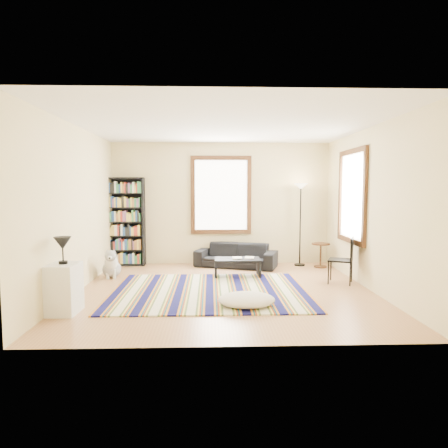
{
  "coord_description": "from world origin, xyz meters",
  "views": [
    {
      "loc": [
        -0.26,
        -6.77,
        1.74
      ],
      "look_at": [
        0.0,
        0.5,
        1.1
      ],
      "focal_mm": 32.0,
      "sensor_mm": 36.0,
      "label": 1
    }
  ],
  "objects_px": {
    "floor_lamp": "(300,225)",
    "bookshelf": "(125,222)",
    "dog": "(112,263)",
    "coffee_table": "(237,267)",
    "floor_cushion": "(246,300)",
    "white_cabinet": "(64,289)",
    "sofa": "(236,255)",
    "folding_chair": "(340,260)",
    "side_table": "(321,255)"
  },
  "relations": [
    {
      "from": "coffee_table",
      "to": "side_table",
      "type": "bearing_deg",
      "value": 24.32
    },
    {
      "from": "floor_cushion",
      "to": "floor_lamp",
      "type": "relative_size",
      "value": 0.46
    },
    {
      "from": "bookshelf",
      "to": "dog",
      "type": "relative_size",
      "value": 3.57
    },
    {
      "from": "floor_cushion",
      "to": "folding_chair",
      "type": "relative_size",
      "value": 0.99
    },
    {
      "from": "floor_lamp",
      "to": "folding_chair",
      "type": "relative_size",
      "value": 2.16
    },
    {
      "from": "floor_lamp",
      "to": "bookshelf",
      "type": "bearing_deg",
      "value": 177.55
    },
    {
      "from": "sofa",
      "to": "floor_lamp",
      "type": "distance_m",
      "value": 1.61
    },
    {
      "from": "floor_lamp",
      "to": "side_table",
      "type": "distance_m",
      "value": 0.81
    },
    {
      "from": "bookshelf",
      "to": "folding_chair",
      "type": "distance_m",
      "value": 4.78
    },
    {
      "from": "sofa",
      "to": "white_cabinet",
      "type": "relative_size",
      "value": 2.56
    },
    {
      "from": "floor_lamp",
      "to": "folding_chair",
      "type": "xyz_separation_m",
      "value": [
        0.36,
        -1.73,
        -0.5
      ]
    },
    {
      "from": "bookshelf",
      "to": "folding_chair",
      "type": "relative_size",
      "value": 2.33
    },
    {
      "from": "folding_chair",
      "to": "side_table",
      "type": "bearing_deg",
      "value": 111.97
    },
    {
      "from": "white_cabinet",
      "to": "side_table",
      "type": "bearing_deg",
      "value": 36.99
    },
    {
      "from": "sofa",
      "to": "floor_lamp",
      "type": "xyz_separation_m",
      "value": [
        1.46,
        0.1,
        0.67
      ]
    },
    {
      "from": "bookshelf",
      "to": "dog",
      "type": "distance_m",
      "value": 1.45
    },
    {
      "from": "floor_cushion",
      "to": "side_table",
      "type": "height_order",
      "value": "side_table"
    },
    {
      "from": "floor_cushion",
      "to": "white_cabinet",
      "type": "bearing_deg",
      "value": -175.42
    },
    {
      "from": "sofa",
      "to": "bookshelf",
      "type": "distance_m",
      "value": 2.64
    },
    {
      "from": "coffee_table",
      "to": "side_table",
      "type": "relative_size",
      "value": 1.67
    },
    {
      "from": "coffee_table",
      "to": "floor_cushion",
      "type": "distance_m",
      "value": 2.07
    },
    {
      "from": "floor_lamp",
      "to": "floor_cushion",
      "type": "bearing_deg",
      "value": -115.48
    },
    {
      "from": "sofa",
      "to": "bookshelf",
      "type": "bearing_deg",
      "value": -167.17
    },
    {
      "from": "side_table",
      "to": "folding_chair",
      "type": "distance_m",
      "value": 1.51
    },
    {
      "from": "side_table",
      "to": "coffee_table",
      "type": "bearing_deg",
      "value": -155.68
    },
    {
      "from": "sofa",
      "to": "floor_cushion",
      "type": "xyz_separation_m",
      "value": [
        -0.04,
        -3.06,
        -0.16
      ]
    },
    {
      "from": "side_table",
      "to": "dog",
      "type": "bearing_deg",
      "value": -168.96
    },
    {
      "from": "coffee_table",
      "to": "folding_chair",
      "type": "distance_m",
      "value": 1.98
    },
    {
      "from": "coffee_table",
      "to": "folding_chair",
      "type": "xyz_separation_m",
      "value": [
        1.86,
        -0.64,
        0.25
      ]
    },
    {
      "from": "bookshelf",
      "to": "white_cabinet",
      "type": "distance_m",
      "value": 3.6
    },
    {
      "from": "floor_cushion",
      "to": "floor_lamp",
      "type": "distance_m",
      "value": 3.59
    },
    {
      "from": "white_cabinet",
      "to": "sofa",
      "type": "bearing_deg",
      "value": 53.33
    },
    {
      "from": "bookshelf",
      "to": "dog",
      "type": "height_order",
      "value": "bookshelf"
    },
    {
      "from": "floor_lamp",
      "to": "white_cabinet",
      "type": "distance_m",
      "value": 5.32
    },
    {
      "from": "sofa",
      "to": "folding_chair",
      "type": "bearing_deg",
      "value": -22.74
    },
    {
      "from": "folding_chair",
      "to": "dog",
      "type": "relative_size",
      "value": 1.53
    },
    {
      "from": "side_table",
      "to": "white_cabinet",
      "type": "bearing_deg",
      "value": -145.11
    },
    {
      "from": "sofa",
      "to": "white_cabinet",
      "type": "bearing_deg",
      "value": -109.82
    },
    {
      "from": "floor_lamp",
      "to": "white_cabinet",
      "type": "height_order",
      "value": "floor_lamp"
    },
    {
      "from": "floor_lamp",
      "to": "dog",
      "type": "distance_m",
      "value": 4.18
    },
    {
      "from": "bookshelf",
      "to": "floor_lamp",
      "type": "bearing_deg",
      "value": -2.45
    },
    {
      "from": "coffee_table",
      "to": "floor_lamp",
      "type": "xyz_separation_m",
      "value": [
        1.5,
        1.09,
        0.75
      ]
    },
    {
      "from": "floor_lamp",
      "to": "dog",
      "type": "bearing_deg",
      "value": -164.75
    },
    {
      "from": "white_cabinet",
      "to": "coffee_table",
      "type": "bearing_deg",
      "value": 43.41
    },
    {
      "from": "bookshelf",
      "to": "floor_lamp",
      "type": "height_order",
      "value": "bookshelf"
    },
    {
      "from": "floor_cushion",
      "to": "white_cabinet",
      "type": "relative_size",
      "value": 1.21
    },
    {
      "from": "sofa",
      "to": "dog",
      "type": "height_order",
      "value": "dog"
    },
    {
      "from": "floor_lamp",
      "to": "sofa",
      "type": "bearing_deg",
      "value": -176.09
    },
    {
      "from": "sofa",
      "to": "white_cabinet",
      "type": "height_order",
      "value": "white_cabinet"
    },
    {
      "from": "coffee_table",
      "to": "dog",
      "type": "height_order",
      "value": "dog"
    }
  ]
}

